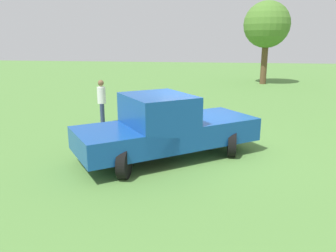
% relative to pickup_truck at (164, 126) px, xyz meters
% --- Properties ---
extents(ground_plane, '(80.00, 80.00, 0.00)m').
position_rel_pickup_truck_xyz_m(ground_plane, '(0.90, -0.91, -0.92)').
color(ground_plane, '#54843D').
extents(pickup_truck, '(4.53, 5.13, 1.79)m').
position_rel_pickup_truck_xyz_m(pickup_truck, '(0.00, 0.00, 0.00)').
color(pickup_truck, black).
rests_on(pickup_truck, ground_plane).
extents(person_bystander, '(0.38, 0.38, 1.72)m').
position_rel_pickup_truck_xyz_m(person_bystander, '(3.40, 2.98, 0.06)').
color(person_bystander, navy).
rests_on(person_bystander, ground_plane).
extents(tree_back_left, '(3.30, 3.30, 5.91)m').
position_rel_pickup_truck_xyz_m(tree_back_left, '(17.07, -4.67, 3.30)').
color(tree_back_left, brown).
rests_on(tree_back_left, ground_plane).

